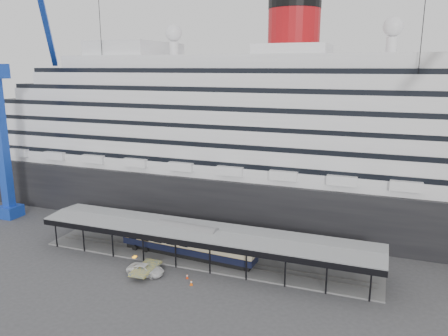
{
  "coord_description": "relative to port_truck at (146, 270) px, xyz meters",
  "views": [
    {
      "loc": [
        26.29,
        -55.45,
        30.7
      ],
      "look_at": [
        2.51,
        8.0,
        14.9
      ],
      "focal_mm": 35.0,
      "sensor_mm": 36.0,
      "label": 1
    }
  ],
  "objects": [
    {
      "name": "pullman_carriage",
      "position": [
        3.35,
        7.8,
        2.02
      ],
      "size": [
        23.84,
        4.71,
        23.25
      ],
      "rotation": [
        0.0,
        0.0,
        -0.07
      ],
      "color": "black",
      "rests_on": "ground"
    },
    {
      "name": "platform_canopy",
      "position": [
        6.1,
        7.8,
        1.58
      ],
      "size": [
        56.0,
        9.18,
        5.3
      ],
      "color": "slate",
      "rests_on": "ground"
    },
    {
      "name": "crane_blue",
      "position": [
        -39.02,
        13.42,
        19.17
      ],
      "size": [
        22.63,
        19.19,
        47.6
      ],
      "color": "#1942BB",
      "rests_on": "ground"
    },
    {
      "name": "traffic_cone_mid",
      "position": [
        7.87,
        -0.64,
        -0.36
      ],
      "size": [
        0.55,
        0.55,
        0.85
      ],
      "rotation": [
        0.0,
        0.0,
        0.31
      ],
      "color": "#E95C0C",
      "rests_on": "ground"
    },
    {
      "name": "ground",
      "position": [
        6.1,
        2.8,
        -0.78
      ],
      "size": [
        200.0,
        200.0,
        0.0
      ],
      "primitive_type": "plane",
      "color": "#3A3A3C",
      "rests_on": "ground"
    },
    {
      "name": "traffic_cone_right",
      "position": [
        6.44,
        1.01,
        -0.41
      ],
      "size": [
        0.47,
        0.47,
        0.74
      ],
      "rotation": [
        0.0,
        0.0,
        0.28
      ],
      "color": "red",
      "rests_on": "ground"
    },
    {
      "name": "cruise_ship",
      "position": [
        6.15,
        34.8,
        17.57
      ],
      "size": [
        130.0,
        30.0,
        43.9
      ],
      "color": "black",
      "rests_on": "ground"
    },
    {
      "name": "port_truck",
      "position": [
        0.0,
        0.0,
        0.0
      ],
      "size": [
        5.71,
        2.77,
        1.57
      ],
      "primitive_type": "imported",
      "rotation": [
        0.0,
        0.0,
        1.6
      ],
      "color": "white",
      "rests_on": "ground"
    },
    {
      "name": "traffic_cone_left",
      "position": [
        1.41,
        1.11,
        -0.36
      ],
      "size": [
        0.5,
        0.5,
        0.84
      ],
      "rotation": [
        0.0,
        0.0,
        -0.18
      ],
      "color": "#D73D0B",
      "rests_on": "ground"
    }
  ]
}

